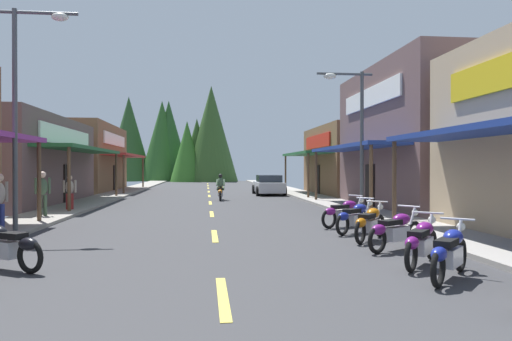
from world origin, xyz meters
The scene contains 22 objects.
ground centered at (0.00, 25.62, -0.05)m, with size 10.80×81.23×0.10m, color #38383A.
sidewalk_left centered at (-6.49, 25.62, 0.06)m, with size 2.17×81.23×0.12m, color gray.
sidewalk_right centered at (6.49, 25.62, 0.06)m, with size 2.17×81.23×0.12m, color #9E9991.
centerline_dashes centered at (0.00, 28.96, 0.01)m, with size 0.16×55.80×0.01m.
storefront_left_middle centered at (-10.87, 26.26, 2.30)m, with size 8.48×12.18×4.58m.
storefront_left_far centered at (-11.13, 39.45, 2.67)m, with size 8.99×11.91×5.33m.
storefront_right_middle centered at (10.58, 22.12, 3.39)m, with size 7.87×10.35×6.78m.
storefront_right_far centered at (11.29, 32.69, 2.41)m, with size 9.33×9.54×4.80m.
streetlamp_left centered at (-5.47, 14.86, 4.27)m, with size 2.19×0.30×6.60m.
streetlamp_right centered at (5.44, 18.20, 3.76)m, with size 2.19×0.30×5.68m.
motorcycle_parked_right_1 centered at (4.00, 8.25, 0.49)m, with size 1.52×1.64×1.04m.
motorcycle_parked_right_2 centered at (4.03, 9.40, 0.49)m, with size 1.46×1.70×1.04m.
motorcycle_parked_right_3 centered at (4.22, 11.13, 0.49)m, with size 1.85×1.25×1.04m.
motorcycle_parked_right_4 centered at (4.13, 12.62, 0.49)m, with size 1.45×1.71×1.04m.
motorcycle_parked_right_5 centered at (4.21, 14.06, 0.49)m, with size 1.70×1.46×1.04m.
motorcycle_parked_right_6 centered at (4.29, 15.47, 0.49)m, with size 1.90×1.16×1.04m.
motorcycle_parked_left_2 centered at (-4.11, 9.87, 0.49)m, with size 1.89×1.18×1.04m.
rider_cruising_lead centered at (0.63, 28.35, 0.66)m, with size 0.60×2.14×1.57m.
pedestrian_browsing centered at (-6.16, 21.74, 0.93)m, with size 0.57×0.28×1.62m.
pedestrian_strolling centered at (-6.40, 19.02, 1.06)m, with size 0.52×0.39×1.81m.
parked_car_curbside centered at (4.20, 33.48, 0.69)m, with size 2.09×4.32×1.40m.
treeline_backdrop centered at (-4.60, 66.59, 5.74)m, with size 18.49×10.50×13.02m.
Camera 1 is at (-0.26, 0.42, 1.98)m, focal length 33.08 mm.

